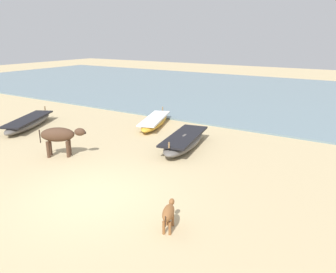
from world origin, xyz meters
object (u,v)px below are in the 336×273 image
(fishing_boat_3, at_px, (184,141))
(fishing_boat_2, at_px, (29,122))
(cow_adult_dark, at_px, (59,136))
(fishing_boat_1, at_px, (155,121))
(calf_near_brown, at_px, (169,213))

(fishing_boat_3, bearing_deg, fishing_boat_2, -90.78)
(cow_adult_dark, bearing_deg, fishing_boat_1, 49.40)
(fishing_boat_1, distance_m, cow_adult_dark, 5.12)
(fishing_boat_1, relative_size, cow_adult_dark, 2.42)
(fishing_boat_2, bearing_deg, fishing_boat_3, -106.53)
(fishing_boat_2, distance_m, fishing_boat_3, 7.54)
(fishing_boat_2, height_order, fishing_boat_3, fishing_boat_3)
(calf_near_brown, bearing_deg, fishing_boat_1, 15.05)
(fishing_boat_1, height_order, fishing_boat_2, fishing_boat_2)
(fishing_boat_2, xyz_separation_m, cow_adult_dark, (4.24, -1.77, 0.50))
(fishing_boat_1, height_order, calf_near_brown, fishing_boat_1)
(fishing_boat_3, height_order, cow_adult_dark, cow_adult_dark)
(fishing_boat_1, height_order, cow_adult_dark, cow_adult_dark)
(fishing_boat_2, bearing_deg, cow_adult_dark, -139.31)
(fishing_boat_2, xyz_separation_m, calf_near_brown, (9.85, -3.63, 0.15))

